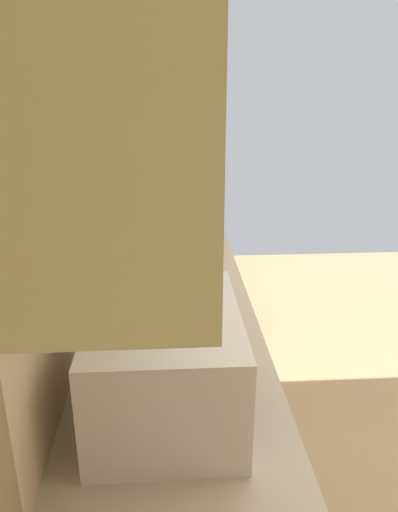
{
  "coord_description": "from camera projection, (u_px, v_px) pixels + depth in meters",
  "views": [
    {
      "loc": [
        -1.65,
        1.36,
        1.76
      ],
      "look_at": [
        -0.61,
        1.29,
        1.37
      ],
      "focal_mm": 34.23,
      "sensor_mm": 36.0,
      "label": 1
    }
  ],
  "objects": [
    {
      "name": "microwave",
      "position": [
        167.0,
        362.0,
        1.29
      ],
      "size": [
        0.52,
        0.39,
        0.29
      ],
      "color": "white",
      "rests_on": "counter_run"
    },
    {
      "name": "upper_cabinets",
      "position": [
        111.0,
        27.0,
        1.18
      ],
      "size": [
        1.95,
        0.34,
        0.62
      ],
      "color": "beige"
    },
    {
      "name": "bowl",
      "position": [
        190.0,
        234.0,
        2.68
      ],
      "size": [
        0.16,
        0.16,
        0.06
      ],
      "color": "#4C8CBF",
      "rests_on": "counter_run"
    },
    {
      "name": "counter_run",
      "position": [
        176.0,
        479.0,
        1.68
      ],
      "size": [
        3.1,
        0.63,
        0.9
      ],
      "color": "beige",
      "rests_on": "ground_plane"
    },
    {
      "name": "oven_range",
      "position": [
        172.0,
        271.0,
        3.42
      ],
      "size": [
        0.63,
        0.64,
        1.08
      ],
      "color": "black",
      "rests_on": "ground_plane"
    },
    {
      "name": "wall_back",
      "position": [
        64.0,
        208.0,
        1.67
      ],
      "size": [
        3.92,
        0.12,
        2.66
      ],
      "primitive_type": "cube",
      "color": "beige",
      "rests_on": "ground_plane"
    }
  ]
}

